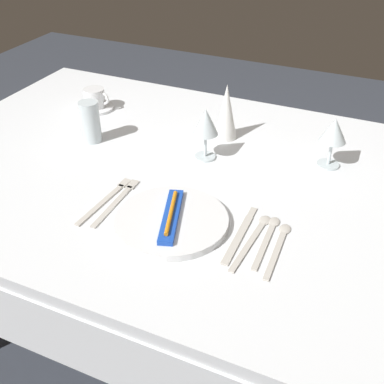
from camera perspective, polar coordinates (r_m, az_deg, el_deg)
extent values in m
plane|color=#383D47|center=(1.88, 1.49, -17.68)|extent=(6.00, 6.00, 0.00)
cube|color=white|center=(1.38, 1.92, 1.15)|extent=(1.80, 1.10, 0.04)
cube|color=white|center=(1.10, -9.92, -18.17)|extent=(1.80, 0.01, 0.18)
cube|color=white|center=(1.89, 8.35, 6.66)|extent=(1.80, 0.01, 0.18)
cylinder|color=brown|center=(2.26, -12.73, 3.44)|extent=(0.07, 0.07, 0.70)
cylinder|color=white|center=(1.19, -2.38, -3.38)|extent=(0.28, 0.28, 0.02)
cube|color=blue|center=(1.18, -2.39, -2.81)|extent=(0.10, 0.21, 0.01)
cylinder|color=orange|center=(1.18, -2.40, -2.38)|extent=(0.06, 0.16, 0.01)
cube|color=beige|center=(1.27, -9.20, -1.61)|extent=(0.02, 0.19, 0.00)
cube|color=beige|center=(1.35, -6.92, 0.87)|extent=(0.02, 0.04, 0.00)
cube|color=beige|center=(1.28, -10.56, -1.41)|extent=(0.02, 0.20, 0.00)
cube|color=beige|center=(1.35, -7.84, 1.02)|extent=(0.02, 0.04, 0.00)
cube|color=beige|center=(1.15, 5.30, -5.50)|extent=(0.02, 0.19, 0.00)
cube|color=beige|center=(1.23, 6.86, -2.57)|extent=(0.02, 0.06, 0.00)
cube|color=beige|center=(1.14, 6.48, -6.25)|extent=(0.03, 0.19, 0.00)
ellipsoid|color=beige|center=(1.22, 8.42, -3.28)|extent=(0.03, 0.04, 0.01)
cube|color=beige|center=(1.14, 8.32, -6.25)|extent=(0.02, 0.17, 0.00)
ellipsoid|color=beige|center=(1.22, 9.49, -3.45)|extent=(0.03, 0.04, 0.01)
cube|color=beige|center=(1.12, 9.62, -7.20)|extent=(0.02, 0.17, 0.00)
ellipsoid|color=beige|center=(1.20, 10.72, -4.26)|extent=(0.03, 0.04, 0.01)
cylinder|color=white|center=(1.80, -11.10, 9.58)|extent=(0.13, 0.13, 0.01)
cylinder|color=white|center=(1.79, -11.24, 10.68)|extent=(0.07, 0.07, 0.07)
torus|color=white|center=(1.77, -10.26, 10.62)|extent=(0.05, 0.01, 0.05)
cylinder|color=silver|center=(1.46, 1.53, 4.10)|extent=(0.06, 0.06, 0.01)
cylinder|color=silver|center=(1.44, 1.55, 5.47)|extent=(0.01, 0.01, 0.07)
cone|color=silver|center=(1.41, 1.60, 8.16)|extent=(0.07, 0.07, 0.08)
cylinder|color=silver|center=(1.48, 15.49, 3.09)|extent=(0.06, 0.06, 0.01)
cylinder|color=silver|center=(1.46, 15.72, 4.43)|extent=(0.01, 0.01, 0.07)
cone|color=silver|center=(1.43, 16.16, 6.94)|extent=(0.08, 0.08, 0.07)
cylinder|color=silver|center=(1.56, -11.70, 7.98)|extent=(0.06, 0.06, 0.13)
cylinder|color=#C68C1E|center=(1.57, -11.61, 7.24)|extent=(0.05, 0.05, 0.08)
cone|color=white|center=(1.54, 3.99, 9.28)|extent=(0.07, 0.07, 0.18)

